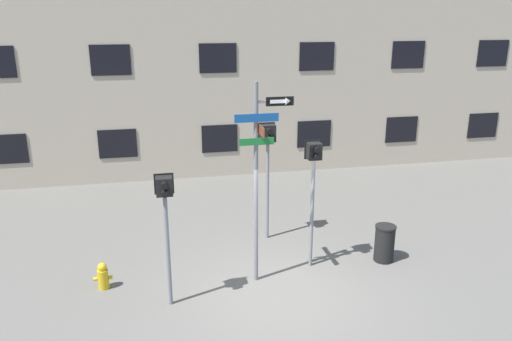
% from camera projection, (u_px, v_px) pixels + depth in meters
% --- Properties ---
extents(ground_plane, '(60.00, 60.00, 0.00)m').
position_uv_depth(ground_plane, '(275.00, 293.00, 10.26)').
color(ground_plane, '#595651').
extents(street_sign_pole, '(1.19, 0.94, 4.26)m').
position_uv_depth(street_sign_pole, '(259.00, 167.00, 10.04)').
color(street_sign_pole, slate).
rests_on(street_sign_pole, ground_plane).
extents(pedestrian_signal_left, '(0.37, 0.40, 2.67)m').
position_uv_depth(pedestrian_signal_left, '(165.00, 206.00, 9.27)').
color(pedestrian_signal_left, slate).
rests_on(pedestrian_signal_left, ground_plane).
extents(pedestrian_signal_right, '(0.35, 0.40, 2.91)m').
position_uv_depth(pedestrian_signal_right, '(313.00, 172.00, 10.73)').
color(pedestrian_signal_right, slate).
rests_on(pedestrian_signal_right, ground_plane).
extents(pedestrian_signal_across, '(0.41, 0.40, 2.98)m').
position_uv_depth(pedestrian_signal_across, '(268.00, 148.00, 12.11)').
color(pedestrian_signal_across, slate).
rests_on(pedestrian_signal_across, ground_plane).
extents(fire_hydrant, '(0.38, 0.22, 0.58)m').
position_uv_depth(fire_hydrant, '(103.00, 276.00, 10.37)').
color(fire_hydrant, gold).
rests_on(fire_hydrant, ground_plane).
extents(trash_bin, '(0.48, 0.48, 0.87)m').
position_uv_depth(trash_bin, '(384.00, 243.00, 11.50)').
color(trash_bin, black).
rests_on(trash_bin, ground_plane).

